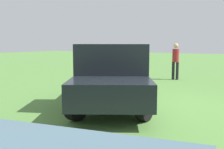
% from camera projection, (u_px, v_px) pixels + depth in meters
% --- Properties ---
extents(ground_plane, '(80.00, 80.00, 0.00)m').
position_uv_depth(ground_plane, '(142.00, 106.00, 7.58)').
color(ground_plane, '#54843D').
extents(pickup_truck, '(5.25, 4.08, 1.79)m').
position_uv_depth(pickup_truck, '(112.00, 74.00, 7.49)').
color(pickup_truck, black).
rests_on(pickup_truck, ground_plane).
extents(person_bystander, '(0.36, 0.36, 1.80)m').
position_uv_depth(person_bystander, '(176.00, 59.00, 12.94)').
color(person_bystander, black).
rests_on(person_bystander, ground_plane).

